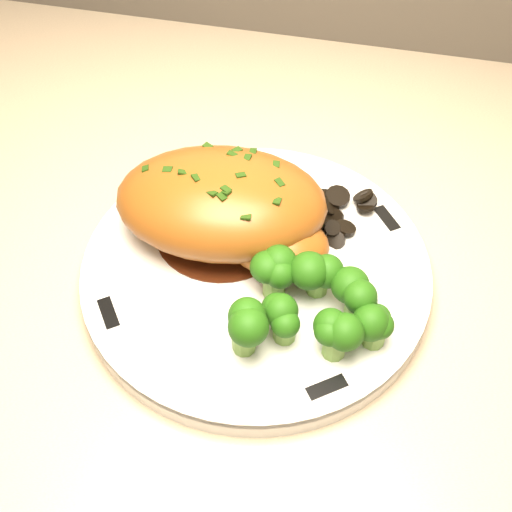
% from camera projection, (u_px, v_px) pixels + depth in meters
% --- Properties ---
extents(counter, '(2.05, 0.68, 1.00)m').
position_uv_depth(counter, '(332.00, 429.00, 0.94)').
color(counter, brown).
rests_on(counter, ground).
extents(plate, '(0.33, 0.33, 0.02)m').
position_uv_depth(plate, '(256.00, 271.00, 0.56)').
color(plate, silver).
rests_on(plate, counter).
extents(rim_accent_0, '(0.03, 0.03, 0.00)m').
position_uv_depth(rim_accent_0, '(387.00, 218.00, 0.58)').
color(rim_accent_0, black).
rests_on(rim_accent_0, plate).
extents(rim_accent_1, '(0.03, 0.03, 0.00)m').
position_uv_depth(rim_accent_1, '(203.00, 169.00, 0.63)').
color(rim_accent_1, black).
rests_on(rim_accent_1, plate).
extents(rim_accent_2, '(0.03, 0.03, 0.00)m').
position_uv_depth(rim_accent_2, '(108.00, 313.00, 0.52)').
color(rim_accent_2, black).
rests_on(rim_accent_2, plate).
extents(rim_accent_3, '(0.03, 0.03, 0.00)m').
position_uv_depth(rim_accent_3, '(327.00, 387.00, 0.47)').
color(rim_accent_3, black).
rests_on(rim_accent_3, plate).
extents(gravy_pool, '(0.12, 0.12, 0.00)m').
position_uv_depth(gravy_pool, '(223.00, 230.00, 0.57)').
color(gravy_pool, '#3E180B').
rests_on(gravy_pool, plate).
extents(chicken_breast, '(0.20, 0.14, 0.07)m').
position_uv_depth(chicken_breast, '(228.00, 207.00, 0.55)').
color(chicken_breast, '#944F19').
rests_on(chicken_breast, plate).
extents(mushroom_pile, '(0.09, 0.07, 0.02)m').
position_uv_depth(mushroom_pile, '(323.00, 218.00, 0.58)').
color(mushroom_pile, black).
rests_on(mushroom_pile, plate).
extents(broccoli_florets, '(0.12, 0.10, 0.04)m').
position_uv_depth(broccoli_florets, '(313.00, 308.00, 0.49)').
color(broccoli_florets, olive).
rests_on(broccoli_florets, plate).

